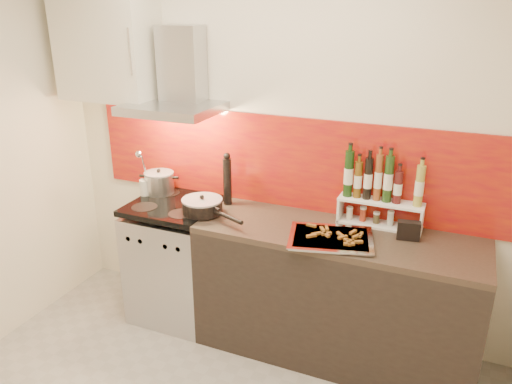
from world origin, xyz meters
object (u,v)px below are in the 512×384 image
at_px(pepper_mill, 227,180).
at_px(baking_tray, 331,238).
at_px(counter, 335,294).
at_px(stock_pot, 159,183).
at_px(range_stove, 178,261).
at_px(saute_pan, 203,206).

bearing_deg(pepper_mill, baking_tray, -18.50).
relative_size(counter, stock_pot, 8.19).
bearing_deg(range_stove, stock_pot, 146.68).
bearing_deg(saute_pan, stock_pot, 156.79).
bearing_deg(stock_pot, pepper_mill, 2.62).
xyz_separation_m(counter, saute_pan, (-0.92, -0.08, 0.51)).
height_order(counter, pepper_mill, pepper_mill).
bearing_deg(stock_pot, counter, -5.27).
height_order(counter, baking_tray, baking_tray).
relative_size(range_stove, counter, 0.51).
xyz_separation_m(range_stove, counter, (1.20, 0.00, 0.01)).
distance_m(range_stove, counter, 1.20).
height_order(range_stove, counter, range_stove).
height_order(range_stove, stock_pot, stock_pot).
bearing_deg(saute_pan, range_stove, 165.40).
distance_m(range_stove, baking_tray, 1.28).
height_order(stock_pot, saute_pan, stock_pot).
xyz_separation_m(range_stove, saute_pan, (0.28, -0.07, 0.52)).
relative_size(pepper_mill, baking_tray, 0.65).
xyz_separation_m(stock_pot, pepper_mill, (0.55, 0.03, 0.09)).
distance_m(range_stove, pepper_mill, 0.75).
distance_m(counter, baking_tray, 0.48).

